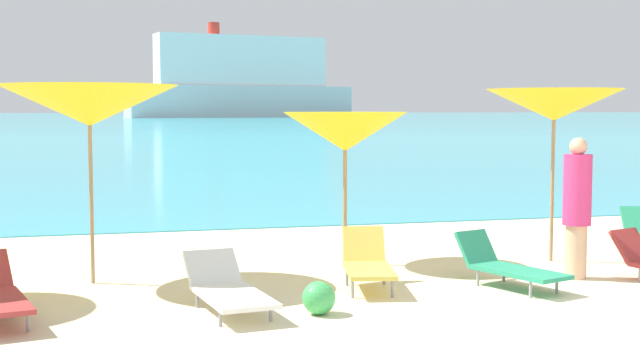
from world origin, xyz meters
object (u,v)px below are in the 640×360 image
object	(u,v)px
umbrella_3	(89,106)
lounge_chair_4	(508,265)
lounge_chair_12	(368,263)
cruise_ship	(242,81)
lounge_chair_0	(228,289)
beachgoer_0	(577,205)
beach_ball	(319,298)
umbrella_4	(345,132)
umbrella_5	(554,105)

from	to	relation	value
umbrella_3	lounge_chair_4	size ratio (longest dim) A/B	1.57
lounge_chair_12	cruise_ship	world-z (taller)	cruise_ship
lounge_chair_0	umbrella_3	bearing A→B (deg)	118.53
beachgoer_0	beach_ball	distance (m)	3.85
umbrella_4	beachgoer_0	world-z (taller)	umbrella_4
umbrella_5	beach_ball	world-z (taller)	umbrella_5
umbrella_3	cruise_ship	distance (m)	207.33
beachgoer_0	umbrella_5	bearing A→B (deg)	7.84
umbrella_4	lounge_chair_4	size ratio (longest dim) A/B	1.35
umbrella_5	lounge_chair_4	world-z (taller)	umbrella_5
umbrella_3	beach_ball	distance (m)	3.79
lounge_chair_12	beach_ball	xyz separation A→B (m)	(-0.89, -1.11, -0.14)
umbrella_5	lounge_chair_12	world-z (taller)	umbrella_5
lounge_chair_4	lounge_chair_12	bearing A→B (deg)	148.71
umbrella_4	beachgoer_0	distance (m)	3.19
beachgoer_0	beach_ball	size ratio (longest dim) A/B	5.08
umbrella_3	beachgoer_0	distance (m)	6.14
lounge_chair_12	beachgoer_0	xyz separation A→B (m)	(2.73, -0.06, 0.62)
lounge_chair_0	lounge_chair_4	world-z (taller)	lounge_chair_4
umbrella_5	lounge_chair_4	distance (m)	2.84
lounge_chair_0	lounge_chair_12	distance (m)	1.91
umbrella_4	cruise_ship	world-z (taller)	cruise_ship
umbrella_4	beachgoer_0	xyz separation A→B (m)	(2.51, -1.75, -0.88)
lounge_chair_4	umbrella_5	bearing A→B (deg)	27.03
umbrella_3	lounge_chair_0	distance (m)	3.03
beach_ball	cruise_ship	bearing A→B (deg)	80.40
umbrella_4	lounge_chair_0	distance (m)	3.49
beachgoer_0	beach_ball	world-z (taller)	beachgoer_0
lounge_chair_4	cruise_ship	bearing A→B (deg)	61.71
umbrella_4	lounge_chair_12	world-z (taller)	umbrella_4
umbrella_5	lounge_chair_0	distance (m)	5.56
umbrella_3	lounge_chair_0	bearing A→B (deg)	-53.96
umbrella_5	beach_ball	size ratio (longest dim) A/B	6.88
umbrella_4	lounge_chair_0	world-z (taller)	umbrella_4
lounge_chair_4	beach_ball	bearing A→B (deg)	177.33
umbrella_4	beach_ball	world-z (taller)	umbrella_4
umbrella_4	beach_ball	xyz separation A→B (m)	(-1.11, -2.80, -1.64)
lounge_chair_12	umbrella_4	bearing A→B (deg)	94.18
lounge_chair_0	beachgoer_0	bearing A→B (deg)	0.43
umbrella_4	lounge_chair_0	bearing A→B (deg)	-130.03
lounge_chair_12	umbrella_3	bearing A→B (deg)	170.87
umbrella_3	umbrella_5	distance (m)	6.24
lounge_chair_4	lounge_chair_12	xyz separation A→B (m)	(-1.64, 0.35, 0.05)
beach_ball	cruise_ship	xyz separation A→B (m)	(34.87, 206.17, 8.67)
lounge_chair_4	lounge_chair_12	distance (m)	1.68
lounge_chair_0	beachgoer_0	distance (m)	4.61
umbrella_5	lounge_chair_0	xyz separation A→B (m)	(-4.87, -1.86, -1.95)
umbrella_4	lounge_chair_4	distance (m)	2.93
umbrella_3	beachgoer_0	xyz separation A→B (m)	(5.88, -1.25, -1.23)
lounge_chair_0	beach_ball	size ratio (longest dim) A/B	4.94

